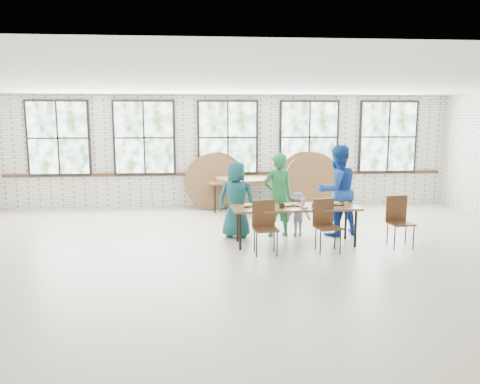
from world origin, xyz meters
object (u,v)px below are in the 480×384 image
object	(u,v)px
dining_table	(296,209)
chair_near_right	(326,221)
storage_table	(245,184)
chair_near_left	(265,222)

from	to	relation	value
dining_table	chair_near_right	bearing A→B (deg)	-47.55
storage_table	dining_table	bearing A→B (deg)	-73.08
dining_table	storage_table	bearing A→B (deg)	98.76
chair_near_right	storage_table	bearing A→B (deg)	90.86
chair_near_right	storage_table	distance (m)	4.01
chair_near_left	storage_table	world-z (taller)	chair_near_left
storage_table	chair_near_left	bearing A→B (deg)	-84.13
chair_near_left	chair_near_right	bearing A→B (deg)	-3.10
chair_near_right	storage_table	world-z (taller)	chair_near_right
dining_table	storage_table	xyz separation A→B (m)	(-0.67, 3.38, -0.00)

